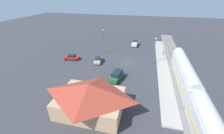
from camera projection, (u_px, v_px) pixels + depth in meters
The scene contains 11 objects.
ground_plane at pixel (129, 62), 44.65m from camera, with size 200.00×200.00×0.00m, color #38383D.
railway_track at pixel (177, 66), 41.70m from camera, with size 4.80×70.00×0.30m.
platform at pixel (162, 65), 42.51m from camera, with size 3.20×46.00×0.30m.
station_building at pixel (90, 97), 25.16m from camera, with size 12.18×8.96×5.67m.
pedestrian_on_platform at pixel (163, 52), 48.69m from camera, with size 0.36×0.36×1.71m.
suv_green at pixel (117, 76), 35.10m from camera, with size 2.85×5.18×2.22m.
sedan_tan at pixel (98, 60), 43.96m from camera, with size 2.50×4.73×1.74m.
pickup_silver at pixel (135, 43), 57.52m from camera, with size 2.32×5.52×2.14m.
sedan_red at pixel (72, 57), 45.72m from camera, with size 4.73×2.77×1.74m.
light_pole_near_platform at pixel (155, 48), 41.43m from camera, with size 0.44×0.44×7.93m.
light_pole_lot_center at pixel (103, 39), 48.40m from camera, with size 0.44×0.44×8.48m.
Camera 1 is at (-4.40, 40.40, 19.26)m, focal length 23.08 mm.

